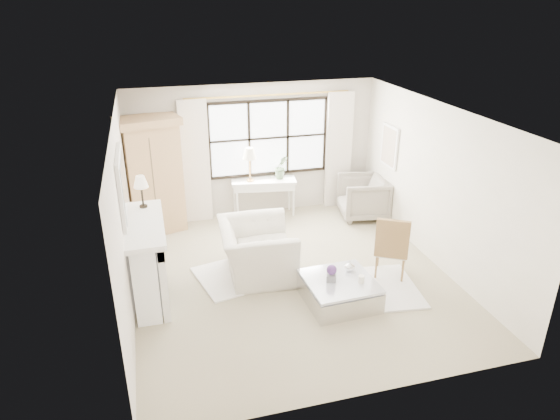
# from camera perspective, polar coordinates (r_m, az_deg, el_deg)

# --- Properties ---
(floor) EXTENTS (5.50, 5.50, 0.00)m
(floor) POSITION_cam_1_polar(r_m,az_deg,el_deg) (8.29, 1.37, -7.60)
(floor) COLOR tan
(floor) RESTS_ON ground
(ceiling) EXTENTS (5.50, 5.50, 0.00)m
(ceiling) POSITION_cam_1_polar(r_m,az_deg,el_deg) (7.26, 1.57, 10.93)
(ceiling) COLOR white
(ceiling) RESTS_ON ground
(wall_back) EXTENTS (5.00, 0.00, 5.00)m
(wall_back) POSITION_cam_1_polar(r_m,az_deg,el_deg) (10.19, -2.99, 6.78)
(wall_back) COLOR beige
(wall_back) RESTS_ON ground
(wall_front) EXTENTS (5.00, 0.00, 5.00)m
(wall_front) POSITION_cam_1_polar(r_m,az_deg,el_deg) (5.40, 9.95, -9.83)
(wall_front) COLOR silver
(wall_front) RESTS_ON ground
(wall_left) EXTENTS (0.00, 5.50, 5.50)m
(wall_left) POSITION_cam_1_polar(r_m,az_deg,el_deg) (7.41, -17.41, -0.95)
(wall_left) COLOR silver
(wall_left) RESTS_ON ground
(wall_right) EXTENTS (0.00, 5.50, 5.50)m
(wall_right) POSITION_cam_1_polar(r_m,az_deg,el_deg) (8.68, 17.50, 2.67)
(wall_right) COLOR white
(wall_right) RESTS_ON ground
(window_pane) EXTENTS (2.40, 0.02, 1.50)m
(window_pane) POSITION_cam_1_polar(r_m,az_deg,el_deg) (10.16, -1.32, 8.24)
(window_pane) COLOR white
(window_pane) RESTS_ON wall_back
(window_frame) EXTENTS (2.50, 0.04, 1.50)m
(window_frame) POSITION_cam_1_polar(r_m,az_deg,el_deg) (10.15, -1.31, 8.22)
(window_frame) COLOR black
(window_frame) RESTS_ON wall_back
(curtain_rod) EXTENTS (3.30, 0.04, 0.04)m
(curtain_rod) POSITION_cam_1_polar(r_m,az_deg,el_deg) (9.91, -1.29, 13.00)
(curtain_rod) COLOR gold
(curtain_rod) RESTS_ON wall_back
(curtain_left) EXTENTS (0.55, 0.10, 2.47)m
(curtain_left) POSITION_cam_1_polar(r_m,az_deg,el_deg) (9.95, -9.64, 5.38)
(curtain_left) COLOR silver
(curtain_left) RESTS_ON ground
(curtain_right) EXTENTS (0.55, 0.10, 2.47)m
(curtain_right) POSITION_cam_1_polar(r_m,az_deg,el_deg) (10.64, 6.72, 6.74)
(curtain_right) COLOR silver
(curtain_right) RESTS_ON ground
(fireplace) EXTENTS (0.58, 1.66, 1.26)m
(fireplace) POSITION_cam_1_polar(r_m,az_deg,el_deg) (7.70, -15.10, -5.53)
(fireplace) COLOR white
(fireplace) RESTS_ON ground
(mirror_frame) EXTENTS (0.05, 1.15, 0.95)m
(mirror_frame) POSITION_cam_1_polar(r_m,az_deg,el_deg) (7.23, -17.64, 2.62)
(mirror_frame) COLOR white
(mirror_frame) RESTS_ON wall_left
(mirror_glass) EXTENTS (0.02, 1.00, 0.80)m
(mirror_glass) POSITION_cam_1_polar(r_m,az_deg,el_deg) (7.22, -17.40, 2.64)
(mirror_glass) COLOR #B4B9BF
(mirror_glass) RESTS_ON wall_left
(art_frame) EXTENTS (0.04, 0.62, 0.82)m
(art_frame) POSITION_cam_1_polar(r_m,az_deg,el_deg) (10.00, 12.41, 7.13)
(art_frame) COLOR white
(art_frame) RESTS_ON wall_right
(art_canvas) EXTENTS (0.01, 0.52, 0.72)m
(art_canvas) POSITION_cam_1_polar(r_m,az_deg,el_deg) (9.99, 12.31, 7.13)
(art_canvas) COLOR beige
(art_canvas) RESTS_ON wall_right
(mantel_lamp) EXTENTS (0.22, 0.22, 0.51)m
(mantel_lamp) POSITION_cam_1_polar(r_m,az_deg,el_deg) (7.81, -15.63, 2.97)
(mantel_lamp) COLOR black
(mantel_lamp) RESTS_ON fireplace
(armoire) EXTENTS (1.26, 0.96, 2.24)m
(armoire) POSITION_cam_1_polar(r_m,az_deg,el_deg) (9.70, -14.35, 3.89)
(armoire) COLOR tan
(armoire) RESTS_ON floor
(console_table) EXTENTS (1.36, 0.65, 0.80)m
(console_table) POSITION_cam_1_polar(r_m,az_deg,el_deg) (10.30, -1.84, 1.39)
(console_table) COLOR white
(console_table) RESTS_ON floor
(console_lamp) EXTENTS (0.28, 0.28, 0.69)m
(console_lamp) POSITION_cam_1_polar(r_m,az_deg,el_deg) (9.93, -3.50, 6.36)
(console_lamp) COLOR #B17E3D
(console_lamp) RESTS_ON console_table
(orchid_plant) EXTENTS (0.28, 0.23, 0.49)m
(orchid_plant) POSITION_cam_1_polar(r_m,az_deg,el_deg) (10.14, 0.12, 4.94)
(orchid_plant) COLOR #4E6845
(orchid_plant) RESTS_ON console_table
(side_table) EXTENTS (0.40, 0.40, 0.51)m
(side_table) POSITION_cam_1_polar(r_m,az_deg,el_deg) (8.93, -1.55, -2.73)
(side_table) COLOR silver
(side_table) RESTS_ON floor
(rug_left) EXTENTS (1.86, 1.50, 0.03)m
(rug_left) POSITION_cam_1_polar(r_m,az_deg,el_deg) (8.39, -3.63, -7.12)
(rug_left) COLOR white
(rug_left) RESTS_ON floor
(rug_right) EXTENTS (1.87, 1.50, 0.03)m
(rug_right) POSITION_cam_1_polar(r_m,az_deg,el_deg) (8.03, 9.34, -8.93)
(rug_right) COLOR white
(rug_right) RESTS_ON floor
(club_armchair) EXTENTS (1.25, 1.41, 0.87)m
(club_armchair) POSITION_cam_1_polar(r_m,az_deg,el_deg) (8.17, -2.68, -4.61)
(club_armchair) COLOR silver
(club_armchair) RESTS_ON floor
(wingback_chair) EXTENTS (1.09, 1.06, 0.86)m
(wingback_chair) POSITION_cam_1_polar(r_m,az_deg,el_deg) (10.39, 9.46, 1.45)
(wingback_chair) COLOR gray
(wingback_chair) RESTS_ON floor
(french_chair) EXTENTS (0.66, 0.66, 1.08)m
(french_chair) POSITION_cam_1_polar(r_m,az_deg,el_deg) (8.34, 12.51, -5.52)
(french_chair) COLOR olive
(french_chair) RESTS_ON floor
(coffee_table) EXTENTS (1.05, 1.05, 0.38)m
(coffee_table) POSITION_cam_1_polar(r_m,az_deg,el_deg) (7.62, 6.78, -9.21)
(coffee_table) COLOR silver
(coffee_table) RESTS_ON floor
(planter_box) EXTENTS (0.19, 0.19, 0.11)m
(planter_box) POSITION_cam_1_polar(r_m,az_deg,el_deg) (7.47, 5.89, -7.66)
(planter_box) COLOR slate
(planter_box) RESTS_ON coffee_table
(planter_flowers) EXTENTS (0.15, 0.15, 0.15)m
(planter_flowers) POSITION_cam_1_polar(r_m,az_deg,el_deg) (7.40, 5.93, -6.81)
(planter_flowers) COLOR #4E2B6B
(planter_flowers) RESTS_ON planter_box
(pillar_candle) EXTENTS (0.09, 0.09, 0.12)m
(pillar_candle) POSITION_cam_1_polar(r_m,az_deg,el_deg) (7.46, 9.27, -7.81)
(pillar_candle) COLOR white
(pillar_candle) RESTS_ON coffee_table
(coffee_vase) EXTENTS (0.19, 0.19, 0.17)m
(coffee_vase) POSITION_cam_1_polar(r_m,az_deg,el_deg) (7.73, 7.97, -6.34)
(coffee_vase) COLOR silver
(coffee_vase) RESTS_ON coffee_table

